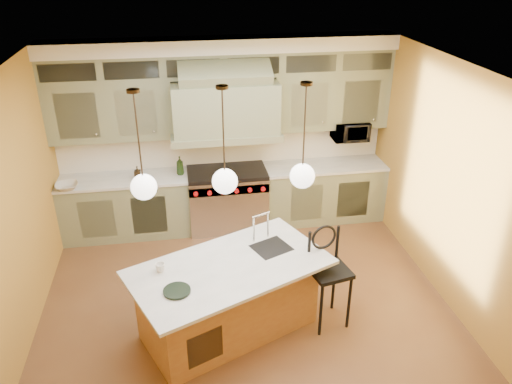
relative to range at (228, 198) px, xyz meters
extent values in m
plane|color=brown|center=(0.00, -2.14, -0.49)|extent=(5.00, 5.00, 0.00)
plane|color=white|center=(0.00, -2.14, 2.41)|extent=(5.00, 5.00, 0.00)
plane|color=#B18130|center=(0.00, 0.36, 0.96)|extent=(5.00, 0.00, 5.00)
plane|color=#B18130|center=(-2.50, -2.14, 0.96)|extent=(0.00, 5.00, 5.00)
plane|color=#B18130|center=(2.50, -2.14, 0.96)|extent=(0.00, 5.00, 5.00)
cube|color=gray|center=(-1.55, 0.03, -0.04)|extent=(1.90, 0.65, 0.90)
cube|color=gray|center=(1.55, 0.03, -0.04)|extent=(1.90, 0.65, 0.90)
cube|color=white|center=(-1.55, 0.03, 0.43)|extent=(1.90, 0.68, 0.04)
cube|color=white|center=(1.55, 0.03, 0.43)|extent=(1.90, 0.68, 0.04)
cube|color=white|center=(0.00, 0.34, 0.73)|extent=(5.00, 0.04, 0.56)
cube|color=gray|center=(-1.62, 0.18, 1.44)|extent=(1.75, 0.35, 0.85)
cube|color=gray|center=(1.62, 0.18, 1.44)|extent=(1.75, 0.35, 0.85)
cube|color=gray|center=(0.00, 0.01, 1.46)|extent=(1.50, 0.70, 0.75)
cube|color=#797D5B|center=(0.00, 0.01, 1.06)|extent=(1.60, 0.76, 0.10)
cube|color=#333833|center=(0.00, 0.18, 2.04)|extent=(5.00, 0.35, 0.35)
cube|color=white|center=(0.00, 0.16, 2.31)|extent=(5.00, 0.47, 0.20)
cube|color=silver|center=(0.00, 0.01, -0.04)|extent=(1.20, 0.70, 0.90)
cube|color=black|center=(0.00, 0.01, 0.44)|extent=(1.20, 0.70, 0.06)
cube|color=silver|center=(0.00, -0.31, 0.29)|extent=(1.20, 0.06, 0.14)
cube|color=brown|center=(-0.26, -2.39, -0.05)|extent=(2.09, 1.58, 0.88)
cube|color=white|center=(-0.24, -2.44, 0.41)|extent=(2.42, 1.91, 0.04)
cube|color=black|center=(0.28, -2.16, 0.41)|extent=(0.52, 0.49, 0.05)
cylinder|color=black|center=(0.76, -2.66, -0.13)|extent=(0.04, 0.04, 0.71)
cylinder|color=black|center=(1.11, -2.59, -0.13)|extent=(0.04, 0.04, 0.71)
cylinder|color=black|center=(0.69, -2.30, -0.13)|extent=(0.04, 0.04, 0.71)
cylinder|color=black|center=(1.04, -2.23, -0.13)|extent=(0.04, 0.04, 0.71)
cube|color=black|center=(0.90, -2.44, 0.24)|extent=(0.51, 0.51, 0.05)
torus|color=black|center=(0.86, -2.27, 0.58)|extent=(0.31, 0.09, 0.31)
imported|color=black|center=(1.95, 0.11, 0.96)|extent=(0.54, 0.37, 0.30)
imported|color=black|center=(-0.70, 0.01, 0.60)|extent=(0.12, 0.12, 0.29)
imported|color=black|center=(-1.32, -0.05, 0.55)|extent=(0.10, 0.10, 0.20)
imported|color=beige|center=(-2.30, -0.22, 0.49)|extent=(0.36, 0.36, 0.08)
imported|color=white|center=(-0.98, -2.42, 0.48)|extent=(0.11, 0.11, 0.10)
cylinder|color=#2D2319|center=(-1.06, -2.39, 2.39)|extent=(0.12, 0.12, 0.03)
cylinder|color=#2D2319|center=(-1.06, -2.39, 1.95)|extent=(0.02, 0.02, 0.93)
sphere|color=white|center=(-1.06, -2.39, 1.43)|extent=(0.26, 0.26, 0.26)
cylinder|color=#2D2319|center=(-0.26, -2.39, 2.39)|extent=(0.12, 0.12, 0.03)
cylinder|color=#2D2319|center=(-0.26, -2.39, 1.95)|extent=(0.02, 0.02, 0.93)
sphere|color=white|center=(-0.26, -2.39, 1.43)|extent=(0.26, 0.26, 0.26)
cylinder|color=#2D2319|center=(0.54, -2.39, 2.39)|extent=(0.12, 0.12, 0.03)
cylinder|color=#2D2319|center=(0.54, -2.39, 1.95)|extent=(0.02, 0.02, 0.93)
sphere|color=white|center=(0.54, -2.39, 1.43)|extent=(0.26, 0.26, 0.26)
camera|label=1|loc=(-0.68, -6.91, 3.59)|focal=35.00mm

